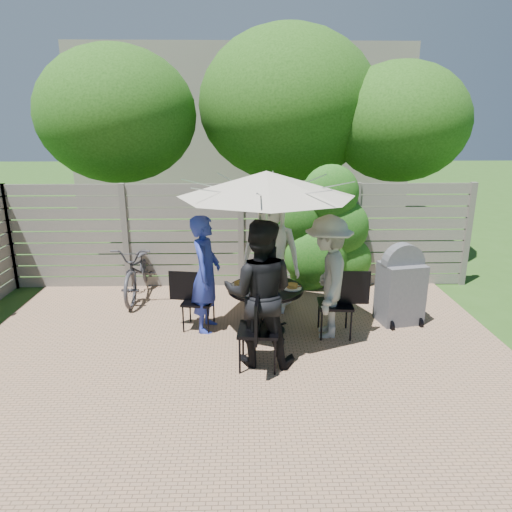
{
  "coord_description": "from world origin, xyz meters",
  "views": [
    {
      "loc": [
        0.08,
        -4.73,
        2.85
      ],
      "look_at": [
        0.22,
        1.32,
        1.06
      ],
      "focal_mm": 32.0,
      "sensor_mm": 36.0,
      "label": 1
    }
  ],
  "objects_px": {
    "chair_front": "(258,345)",
    "glass_back": "(260,276)",
    "umbrella": "(266,184)",
    "plate_left": "(240,285)",
    "person_front": "(260,294)",
    "chair_right": "(336,316)",
    "person_right": "(328,277)",
    "person_back": "(271,253)",
    "coffee_cup": "(274,278)",
    "bicycle": "(140,269)",
    "person_left": "(206,274)",
    "plate_right": "(292,287)",
    "plate_back": "(268,277)",
    "glass_right": "(285,281)",
    "plate_front": "(263,295)",
    "chair_left": "(198,312)",
    "chair_back": "(271,290)",
    "bbq_grill": "(401,287)",
    "syrup_jug": "(262,280)",
    "glass_front": "(272,290)",
    "patio_table": "(266,301)"
  },
  "relations": [
    {
      "from": "umbrella",
      "to": "plate_left",
      "type": "relative_size",
      "value": 10.01
    },
    {
      "from": "chair_front",
      "to": "plate_front",
      "type": "height_order",
      "value": "chair_front"
    },
    {
      "from": "person_front",
      "to": "plate_front",
      "type": "xyz_separation_m",
      "value": [
        0.06,
        0.47,
        -0.2
      ]
    },
    {
      "from": "plate_left",
      "to": "glass_back",
      "type": "height_order",
      "value": "glass_back"
    },
    {
      "from": "chair_front",
      "to": "plate_left",
      "type": "xyz_separation_m",
      "value": [
        -0.23,
        1.01,
        0.4
      ]
    },
    {
      "from": "chair_back",
      "to": "bicycle",
      "type": "height_order",
      "value": "bicycle"
    },
    {
      "from": "umbrella",
      "to": "glass_right",
      "type": "height_order",
      "value": "umbrella"
    },
    {
      "from": "person_right",
      "to": "bbq_grill",
      "type": "distance_m",
      "value": 1.24
    },
    {
      "from": "syrup_jug",
      "to": "bicycle",
      "type": "distance_m",
      "value": 2.47
    },
    {
      "from": "person_right",
      "to": "glass_right",
      "type": "relative_size",
      "value": 12.04
    },
    {
      "from": "chair_front",
      "to": "glass_back",
      "type": "height_order",
      "value": "chair_front"
    },
    {
      "from": "glass_front",
      "to": "bbq_grill",
      "type": "bearing_deg",
      "value": 16.13
    },
    {
      "from": "umbrella",
      "to": "plate_right",
      "type": "xyz_separation_m",
      "value": [
        0.36,
        -0.05,
        -1.39
      ]
    },
    {
      "from": "chair_back",
      "to": "bbq_grill",
      "type": "height_order",
      "value": "bbq_grill"
    },
    {
      "from": "person_front",
      "to": "glass_back",
      "type": "bearing_deg",
      "value": -84.5
    },
    {
      "from": "umbrella",
      "to": "chair_right",
      "type": "relative_size",
      "value": 2.78
    },
    {
      "from": "chair_front",
      "to": "person_back",
      "type": "bearing_deg",
      "value": -2.42
    },
    {
      "from": "person_front",
      "to": "plate_right",
      "type": "xyz_separation_m",
      "value": [
        0.47,
        0.77,
        -0.2
      ]
    },
    {
      "from": "chair_left",
      "to": "person_left",
      "type": "relative_size",
      "value": 0.52
    },
    {
      "from": "person_front",
      "to": "person_right",
      "type": "distance_m",
      "value": 1.18
    },
    {
      "from": "chair_left",
      "to": "glass_front",
      "type": "relative_size",
      "value": 6.08
    },
    {
      "from": "bicycle",
      "to": "chair_front",
      "type": "bearing_deg",
      "value": -50.42
    },
    {
      "from": "plate_left",
      "to": "glass_front",
      "type": "bearing_deg",
      "value": -36.86
    },
    {
      "from": "bicycle",
      "to": "chair_right",
      "type": "bearing_deg",
      "value": -26.84
    },
    {
      "from": "chair_right",
      "to": "coffee_cup",
      "type": "relative_size",
      "value": 7.81
    },
    {
      "from": "chair_right",
      "to": "person_right",
      "type": "height_order",
      "value": "person_right"
    },
    {
      "from": "glass_back",
      "to": "syrup_jug",
      "type": "distance_m",
      "value": 0.21
    },
    {
      "from": "glass_back",
      "to": "person_right",
      "type": "bearing_deg",
      "value": -23.2
    },
    {
      "from": "person_left",
      "to": "person_front",
      "type": "bearing_deg",
      "value": -135.0
    },
    {
      "from": "person_back",
      "to": "person_right",
      "type": "distance_m",
      "value": 1.18
    },
    {
      "from": "plate_back",
      "to": "glass_right",
      "type": "height_order",
      "value": "glass_right"
    },
    {
      "from": "chair_left",
      "to": "chair_front",
      "type": "relative_size",
      "value": 0.87
    },
    {
      "from": "coffee_cup",
      "to": "syrup_jug",
      "type": "bearing_deg",
      "value": -140.95
    },
    {
      "from": "bbq_grill",
      "to": "person_front",
      "type": "bearing_deg",
      "value": -163.25
    },
    {
      "from": "person_left",
      "to": "person_front",
      "type": "relative_size",
      "value": 0.92
    },
    {
      "from": "plate_back",
      "to": "glass_front",
      "type": "distance_m",
      "value": 0.63
    },
    {
      "from": "plate_left",
      "to": "chair_right",
      "type": "bearing_deg",
      "value": -7.63
    },
    {
      "from": "chair_left",
      "to": "person_front",
      "type": "height_order",
      "value": "person_front"
    },
    {
      "from": "chair_left",
      "to": "plate_back",
      "type": "height_order",
      "value": "chair_left"
    },
    {
      "from": "person_front",
      "to": "plate_back",
      "type": "height_order",
      "value": "person_front"
    },
    {
      "from": "chair_left",
      "to": "plate_back",
      "type": "distance_m",
      "value": 1.12
    },
    {
      "from": "chair_left",
      "to": "plate_back",
      "type": "bearing_deg",
      "value": 21.8
    },
    {
      "from": "chair_back",
      "to": "person_front",
      "type": "xyz_separation_m",
      "value": [
        -0.24,
        -1.78,
        0.62
      ]
    },
    {
      "from": "bbq_grill",
      "to": "chair_back",
      "type": "bearing_deg",
      "value": 148.52
    },
    {
      "from": "person_back",
      "to": "chair_right",
      "type": "distance_m",
      "value": 1.42
    },
    {
      "from": "person_back",
      "to": "bicycle",
      "type": "height_order",
      "value": "person_back"
    },
    {
      "from": "plate_back",
      "to": "plate_front",
      "type": "height_order",
      "value": "same"
    },
    {
      "from": "patio_table",
      "to": "glass_back",
      "type": "distance_m",
      "value": 0.39
    },
    {
      "from": "person_right",
      "to": "coffee_cup",
      "type": "distance_m",
      "value": 0.77
    },
    {
      "from": "person_right",
      "to": "bicycle",
      "type": "bearing_deg",
      "value": -111.24
    }
  ]
}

